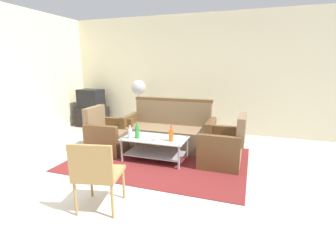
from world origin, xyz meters
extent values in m
plane|color=beige|center=(0.00, 0.00, 0.00)|extent=(14.00, 14.00, 0.00)
cube|color=beige|center=(0.00, 3.06, 1.40)|extent=(6.52, 0.12, 2.80)
cube|color=maroon|center=(-0.03, 0.85, 0.01)|extent=(3.00, 2.15, 0.01)
cube|color=#7F6647|center=(-0.08, 1.47, 0.22)|extent=(1.61, 0.72, 0.42)
cube|color=#7F6647|center=(-0.08, 1.79, 0.67)|extent=(1.60, 0.16, 0.48)
cube|color=brown|center=(0.76, 1.48, 0.32)|extent=(0.13, 0.70, 0.62)
cube|color=brown|center=(-0.92, 1.47, 0.32)|extent=(0.13, 0.70, 0.62)
cube|color=brown|center=(-0.08, 1.79, 0.94)|extent=(1.64, 0.12, 0.06)
cube|color=#7F6647|center=(-1.08, 0.95, 0.21)|extent=(0.69, 0.63, 0.40)
cube|color=#7F6647|center=(-1.39, 0.93, 0.64)|extent=(0.15, 0.61, 0.45)
cube|color=brown|center=(-1.10, 1.27, 0.30)|extent=(0.66, 0.13, 0.58)
cube|color=brown|center=(-1.06, 0.62, 0.30)|extent=(0.66, 0.13, 0.58)
cube|color=#7F6647|center=(1.02, 0.97, 0.21)|extent=(0.66, 0.60, 0.40)
cube|color=#7F6647|center=(1.33, 0.97, 0.64)|extent=(0.12, 0.60, 0.45)
cube|color=brown|center=(1.02, 0.64, 0.30)|extent=(0.66, 0.10, 0.58)
cube|color=brown|center=(1.03, 1.30, 0.30)|extent=(0.66, 0.10, 0.58)
cube|color=silver|center=(-0.08, 0.78, 0.40)|extent=(1.10, 0.60, 0.02)
cube|color=#9E9EA5|center=(-0.08, 0.78, 0.13)|extent=(1.00, 0.52, 0.02)
cylinder|color=#9E9EA5|center=(-0.59, 1.04, 0.21)|extent=(0.04, 0.04, 0.40)
cylinder|color=#9E9EA5|center=(0.43, 1.04, 0.21)|extent=(0.04, 0.04, 0.40)
cylinder|color=#9E9EA5|center=(-0.59, 0.52, 0.21)|extent=(0.04, 0.04, 0.40)
cylinder|color=#9E9EA5|center=(0.43, 0.52, 0.21)|extent=(0.04, 0.04, 0.40)
cylinder|color=silver|center=(-0.47, 0.62, 0.49)|extent=(0.08, 0.08, 0.16)
cylinder|color=silver|center=(-0.47, 0.62, 0.61)|extent=(0.03, 0.03, 0.07)
cylinder|color=#2D8C38|center=(-0.37, 0.68, 0.51)|extent=(0.08, 0.08, 0.20)
cylinder|color=#2D8C38|center=(-0.37, 0.68, 0.65)|extent=(0.03, 0.03, 0.09)
cylinder|color=#D85919|center=(0.24, 0.70, 0.50)|extent=(0.07, 0.07, 0.19)
cylinder|color=#D85919|center=(0.24, 0.70, 0.64)|extent=(0.03, 0.03, 0.08)
cylinder|color=silver|center=(0.00, 0.64, 0.46)|extent=(0.08, 0.08, 0.10)
cube|color=black|center=(-2.63, 2.55, 0.26)|extent=(0.80, 0.50, 0.52)
cube|color=black|center=(-2.63, 2.55, 0.76)|extent=(0.60, 0.44, 0.48)
cube|color=black|center=(-2.63, 2.77, 0.76)|extent=(0.51, 0.01, 0.36)
cylinder|color=#2D2D33|center=(-1.24, 2.60, 0.01)|extent=(0.32, 0.32, 0.03)
cylinder|color=#B2B2B7|center=(-1.24, 2.60, 0.51)|extent=(0.03, 0.03, 0.95)
sphere|color=#B2B2B7|center=(-1.24, 2.60, 1.09)|extent=(0.36, 0.36, 0.36)
cube|color=#AD844C|center=(-0.14, -0.78, 0.42)|extent=(0.57, 0.57, 0.04)
cube|color=#AD844C|center=(-0.09, -0.99, 0.64)|extent=(0.48, 0.14, 0.40)
cylinder|color=#AD844C|center=(-0.39, -0.62, 0.21)|extent=(0.03, 0.03, 0.42)
cylinder|color=#AD844C|center=(0.02, -0.53, 0.21)|extent=(0.03, 0.03, 0.42)
cylinder|color=#AD844C|center=(-0.30, -1.03, 0.21)|extent=(0.03, 0.03, 0.42)
cylinder|color=#AD844C|center=(0.11, -0.94, 0.21)|extent=(0.03, 0.03, 0.42)
camera|label=1|loc=(1.45, -3.00, 1.64)|focal=26.38mm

